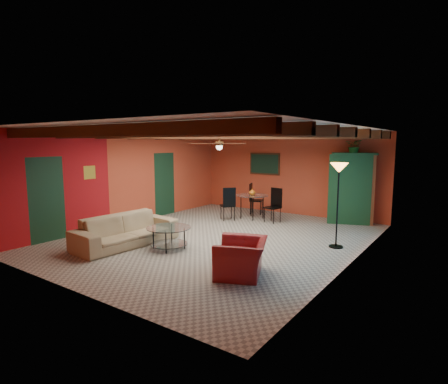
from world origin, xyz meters
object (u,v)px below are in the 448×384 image
Objects in this scene: armoire at (352,189)px; potted_plant at (355,146)px; armchair at (241,257)px; dining_table at (252,202)px; vase at (252,183)px; coffee_table at (169,238)px; floor_lamp at (338,205)px; sofa at (126,230)px.

potted_plant is (0.00, 0.00, 1.28)m from armoire.
armchair is 4.97m from dining_table.
coffee_table is at bearing -87.96° from vase.
dining_table is at bearing 0.00° from vase.
armoire is (2.75, 1.16, 0.50)m from dining_table.
vase is at bearing 92.04° from coffee_table.
potted_plant reaches higher than coffee_table.
floor_lamp reaches higher than dining_table.
sofa is 4.43m from vase.
dining_table is 3.47m from potted_plant.
potted_plant is at bearing 62.83° from coffee_table.
dining_table is at bearing -6.79° from sofa.
coffee_table is at bearing -143.39° from floor_lamp.
armchair is 5.60m from armoire.
dining_table is 9.69× the size of vase.
sofa is 3.23m from armchair.
potted_plant reaches higher than sofa.
coffee_table is 4.02m from vase.
floor_lamp is at bearing -101.66° from armoire.
armchair is 0.50× the size of dining_table.
vase is at bearing -157.05° from potted_plant.
vase is (-0.14, 3.92, 0.89)m from coffee_table.
sofa is 6.57m from armoire.
potted_plant is (3.63, 5.44, 1.94)m from sofa.
sofa is 6.82m from potted_plant.
armoire reaches higher than vase.
armoire is (3.63, 5.44, 0.66)m from sofa.
armoire is (0.39, 5.54, 0.69)m from armchair.
floor_lamp is (3.20, -1.65, 0.45)m from dining_table.
armchair is at bearing -114.83° from armoire.
vase reaches higher than dining_table.
potted_plant is 2.53× the size of vase.
potted_plant reaches higher than armchair.
sofa is at bearing -115.67° from armchair.
armoire is (2.61, 5.09, 0.76)m from coffee_table.
armoire reaches higher than sofa.
potted_plant is at bearing 152.05° from armchair.
armchair is at bearing -107.21° from floor_lamp.
vase reaches higher than armchair.
sofa is 1.08m from coffee_table.
vase is at bearing -175.59° from armchair.
sofa is 1.22× the size of dining_table.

